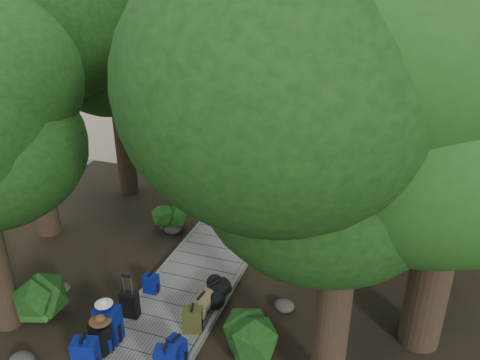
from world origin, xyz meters
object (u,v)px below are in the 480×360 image
at_px(backpack_left_b, 101,336).
at_px(backpack_left_c, 108,322).
at_px(backpack_right_d, 193,318).
at_px(suitcase_on_boardwalk, 130,305).
at_px(backpack_left_d, 151,283).
at_px(duffel_right_khaki, 201,304).
at_px(sun_lounger, 383,143).
at_px(backpack_right_c, 177,348).
at_px(kayak, 216,129).
at_px(backpack_left_a, 86,355).
at_px(duffel_right_black, 215,291).
at_px(lone_suitcase_on_sand, 294,150).

relative_size(backpack_left_b, backpack_left_c, 0.81).
xyz_separation_m(backpack_right_d, suitcase_on_boardwalk, (-1.45, -0.04, -0.00)).
distance_m(backpack_left_c, backpack_left_d, 1.65).
bearing_deg(backpack_left_b, duffel_right_khaki, 67.25).
bearing_deg(sun_lounger, backpack_left_b, -96.59).
height_order(backpack_left_c, backpack_left_d, backpack_left_c).
relative_size(backpack_right_c, kayak, 0.19).
bearing_deg(duffel_right_khaki, backpack_right_c, -78.28).
distance_m(backpack_left_a, backpack_right_c, 1.65).
distance_m(backpack_left_a, backpack_right_d, 2.15).
distance_m(backpack_left_b, backpack_right_d, 1.82).
bearing_deg(duffel_right_black, backpack_right_d, -68.81).
distance_m(backpack_left_c, duffel_right_khaki, 1.98).
distance_m(backpack_right_c, suitcase_on_boardwalk, 1.71).
relative_size(backpack_right_d, duffel_right_black, 0.91).
height_order(backpack_left_a, duffel_right_black, backpack_left_a).
relative_size(backpack_left_a, suitcase_on_boardwalk, 1.41).
xyz_separation_m(backpack_left_b, backpack_left_c, (-0.02, 0.31, 0.08)).
xyz_separation_m(backpack_left_c, backpack_left_d, (0.04, 1.63, -0.19)).
xyz_separation_m(backpack_left_d, backpack_right_c, (1.49, -1.70, 0.04)).
distance_m(lone_suitcase_on_sand, sun_lounger, 3.93).
xyz_separation_m(backpack_right_d, duffel_right_black, (0.06, 1.09, -0.09)).
bearing_deg(suitcase_on_boardwalk, backpack_left_c, -96.02).
distance_m(backpack_left_a, suitcase_on_boardwalk, 1.62).
bearing_deg(backpack_left_b, lone_suitcase_on_sand, 101.10).
relative_size(duffel_right_black, kayak, 0.21).
distance_m(backpack_left_d, suitcase_on_boardwalk, 0.89).
distance_m(backpack_right_c, duffel_right_khaki, 1.43).
relative_size(duffel_right_khaki, sun_lounger, 0.31).
bearing_deg(backpack_left_b, sun_lounger, 88.76).
distance_m(backpack_left_b, backpack_left_d, 1.95).
bearing_deg(suitcase_on_boardwalk, duffel_right_black, 32.73).
xyz_separation_m(backpack_left_a, duffel_right_khaki, (1.31, 2.23, -0.21)).
xyz_separation_m(backpack_left_b, duffel_right_black, (1.51, 2.19, -0.15)).
height_order(backpack_left_c, duffel_right_black, backpack_left_c).
bearing_deg(backpack_left_d, backpack_left_c, -91.54).
height_order(backpack_left_d, lone_suitcase_on_sand, lone_suitcase_on_sand).
bearing_deg(backpack_left_c, backpack_right_c, -5.27).
bearing_deg(backpack_left_b, duffel_right_black, 72.25).
distance_m(backpack_left_a, backpack_left_b, 0.57).
relative_size(suitcase_on_boardwalk, sun_lounger, 0.29).
bearing_deg(lone_suitcase_on_sand, duffel_right_khaki, -103.78).
distance_m(backpack_left_d, kayak, 12.01).
height_order(backpack_left_b, lone_suitcase_on_sand, backpack_left_b).
bearing_deg(suitcase_on_boardwalk, kayak, 99.27).
distance_m(backpack_left_b, duffel_right_khaki, 2.18).
bearing_deg(backpack_left_b, backpack_left_c, 111.43).
height_order(backpack_right_d, lone_suitcase_on_sand, lone_suitcase_on_sand).
distance_m(backpack_right_d, duffel_right_khaki, 0.59).
height_order(backpack_right_d, sun_lounger, backpack_right_d).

